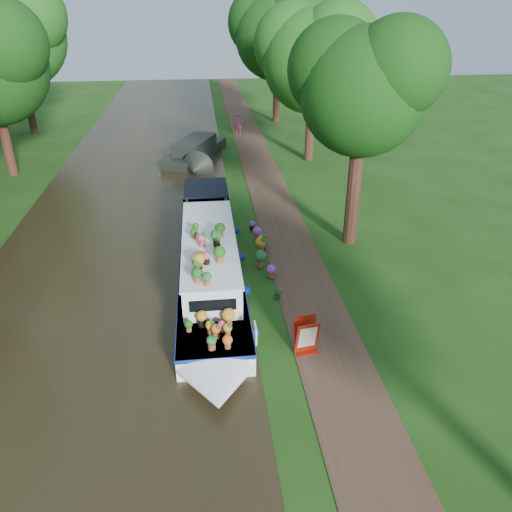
# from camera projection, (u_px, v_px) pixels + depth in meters

# --- Properties ---
(ground) EXTENTS (100.00, 100.00, 0.00)m
(ground) POSITION_uv_depth(u_px,v_px,m) (271.00, 282.00, 18.61)
(ground) COLOR #183F0F
(ground) RESTS_ON ground
(canal_water) EXTENTS (10.00, 100.00, 0.02)m
(canal_water) POSITION_uv_depth(u_px,v_px,m) (107.00, 291.00, 18.02)
(canal_water) COLOR black
(canal_water) RESTS_ON ground
(towpath) EXTENTS (2.20, 100.00, 0.03)m
(towpath) POSITION_uv_depth(u_px,v_px,m) (303.00, 280.00, 18.72)
(towpath) COLOR #462F21
(towpath) RESTS_ON ground
(plant_boat) EXTENTS (2.29, 13.52, 2.29)m
(plant_boat) POSITION_uv_depth(u_px,v_px,m) (210.00, 265.00, 18.03)
(plant_boat) COLOR white
(plant_boat) RESTS_ON canal_water
(tree_near_overhang) EXTENTS (5.52, 5.28, 8.99)m
(tree_near_overhang) POSITION_uv_depth(u_px,v_px,m) (363.00, 82.00, 18.59)
(tree_near_overhang) COLOR #331A11
(tree_near_overhang) RESTS_ON ground
(tree_near_mid) EXTENTS (6.90, 6.60, 9.40)m
(tree_near_mid) POSITION_uv_depth(u_px,v_px,m) (313.00, 53.00, 29.29)
(tree_near_mid) COLOR #331A11
(tree_near_mid) RESTS_ON ground
(tree_near_far) EXTENTS (7.59, 7.26, 10.30)m
(tree_near_far) POSITION_uv_depth(u_px,v_px,m) (277.00, 29.00, 38.63)
(tree_near_far) COLOR #331A11
(tree_near_far) RESTS_ON ground
(tree_far_d) EXTENTS (8.05, 7.70, 10.85)m
(tree_far_d) POSITION_uv_depth(u_px,v_px,m) (13.00, 28.00, 34.86)
(tree_far_d) COLOR #331A11
(tree_far_d) RESTS_ON ground
(second_boat) EXTENTS (4.28, 7.53, 1.36)m
(second_boat) POSITION_uv_depth(u_px,v_px,m) (195.00, 151.00, 31.96)
(second_boat) COLOR black
(second_boat) RESTS_ON canal_water
(sandwich_board) EXTENTS (0.73, 0.66, 1.11)m
(sandwich_board) POSITION_uv_depth(u_px,v_px,m) (306.00, 337.00, 14.74)
(sandwich_board) COLOR #A31A0B
(sandwich_board) RESTS_ON towpath
(pedestrian_pink) EXTENTS (0.67, 0.52, 1.62)m
(pedestrian_pink) POSITION_uv_depth(u_px,v_px,m) (238.00, 124.00, 37.40)
(pedestrian_pink) COLOR #D5588D
(pedestrian_pink) RESTS_ON towpath
(verge_plant) EXTENTS (0.37, 0.33, 0.38)m
(verge_plant) POSITION_uv_depth(u_px,v_px,m) (277.00, 294.00, 17.51)
(verge_plant) COLOR #2B611D
(verge_plant) RESTS_ON ground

